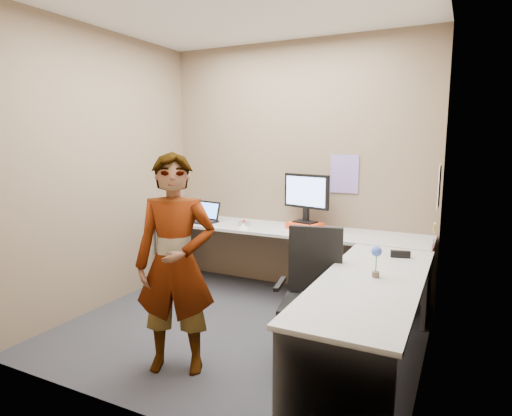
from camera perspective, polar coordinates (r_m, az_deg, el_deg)
The scene contains 21 objects.
ground at distance 3.91m, azimuth -2.17°, elevation -15.89°, with size 3.00×3.00×0.00m, color #242429.
wall_back at distance 4.74m, azimuth 5.26°, elevation 5.40°, with size 3.00×3.00×0.00m, color brown.
wall_right at distance 3.13m, azimuth 22.59°, elevation 2.93°, with size 2.70×2.70×0.00m, color brown.
wall_left at distance 4.47m, azimuth -19.50°, elevation 4.71°, with size 2.70×2.70×0.00m, color brown.
ceiling at distance 3.70m, azimuth -2.45°, elevation 25.57°, with size 3.00×3.00×0.00m, color white.
desk at distance 3.87m, azimuth 6.28°, elevation -6.90°, with size 2.98×2.58×0.73m.
paper_ream at distance 4.50m, azimuth 6.56°, elevation -2.36°, with size 0.33×0.24×0.07m, color red.
monitor at distance 4.46m, azimuth 6.71°, elevation 1.86°, with size 0.52×0.21×0.50m.
laptop at distance 4.89m, azimuth -6.85°, elevation -1.16°, with size 0.36×0.32×0.23m.
trackball_mouse at distance 4.63m, azimuth -1.55°, elevation -2.08°, with size 0.12×0.08×0.07m.
origami at distance 4.47m, azimuth -1.71°, elevation -2.43°, with size 0.10×0.10×0.06m, color white.
stapler at distance 3.57m, azimuth 18.69°, elevation -5.85°, with size 0.15×0.04×0.06m, color black.
flower at distance 2.99m, azimuth 15.75°, elevation -6.27°, with size 0.07×0.07×0.22m.
calendar_purple at distance 4.56m, azimuth 11.68°, elevation 4.48°, with size 0.30×0.01×0.40m, color #846BB7.
calendar_white at distance 4.04m, azimuth 23.24°, elevation 2.67°, with size 0.01×0.28×0.38m, color white.
sticky_note_a at distance 3.73m, azimuth 22.65°, elevation -2.41°, with size 0.01×0.07×0.07m, color #F2E059.
sticky_note_b at distance 3.81m, azimuth 22.58°, elevation -4.19°, with size 0.01×0.07×0.07m, color pink.
sticky_note_c at distance 3.70m, azimuth 22.44°, elevation -4.89°, with size 0.01×0.07×0.07m, color pink.
sticky_note_d at distance 3.89m, azimuth 22.77°, elevation -2.45°, with size 0.01×0.07×0.07m, color #F2E059.
office_chair at distance 3.30m, azimuth 7.45°, elevation -13.20°, with size 0.55×0.52×0.98m.
person at distance 3.08m, azimuth -10.68°, elevation -7.36°, with size 0.57×0.37×1.57m, color #999399.
Camera 1 is at (1.70, -3.11, 1.64)m, focal length 30.00 mm.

